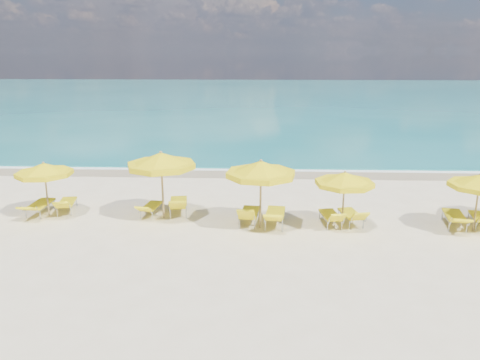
{
  "coord_description": "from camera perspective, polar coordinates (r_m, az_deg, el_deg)",
  "views": [
    {
      "loc": [
        0.76,
        -16.48,
        6.17
      ],
      "look_at": [
        0.0,
        1.5,
        1.2
      ],
      "focal_mm": 35.0,
      "sensor_mm": 36.0,
      "label": 1
    }
  ],
  "objects": [
    {
      "name": "lounger_5_left",
      "position": [
        17.51,
        10.99,
        -4.74
      ],
      "size": [
        0.79,
        1.76,
        0.79
      ],
      "rotation": [
        0.0,
        0.0,
        0.14
      ],
      "color": "#A5A8AD",
      "rests_on": "ground"
    },
    {
      "name": "umbrella_2",
      "position": [
        19.16,
        -22.77,
        1.15
      ],
      "size": [
        2.68,
        2.68,
        2.16
      ],
      "rotation": [
        0.0,
        0.0,
        -0.32
      ],
      "color": "#A68953",
      "rests_on": "ground"
    },
    {
      "name": "lounger_5_right",
      "position": [
        17.79,
        13.39,
        -4.56
      ],
      "size": [
        0.88,
        1.8,
        0.8
      ],
      "rotation": [
        0.0,
        0.0,
        0.18
      ],
      "color": "#A5A8AD",
      "rests_on": "ground"
    },
    {
      "name": "ocean",
      "position": [
        64.77,
        1.77,
        9.97
      ],
      "size": [
        120.0,
        80.0,
        0.3
      ],
      "primitive_type": "cube",
      "color": "#136C6E",
      "rests_on": "ground"
    },
    {
      "name": "whitecap_far",
      "position": [
        41.58,
        12.51,
        6.54
      ],
      "size": [
        18.0,
        0.3,
        0.05
      ],
      "primitive_type": "cube",
      "color": "white",
      "rests_on": "ground"
    },
    {
      "name": "foam_line",
      "position": [
        25.45,
        0.64,
        1.41
      ],
      "size": [
        120.0,
        1.2,
        0.03
      ],
      "primitive_type": "cube",
      "color": "white",
      "rests_on": "ground"
    },
    {
      "name": "lounger_4_right",
      "position": [
        17.24,
        4.29,
        -4.7
      ],
      "size": [
        0.88,
        2.12,
        0.84
      ],
      "rotation": [
        0.0,
        0.0,
        -0.11
      ],
      "color": "#A5A8AD",
      "rests_on": "ground"
    },
    {
      "name": "umbrella_3",
      "position": [
        17.58,
        -9.59,
        2.3
      ],
      "size": [
        2.76,
        2.76,
        2.62
      ],
      "rotation": [
        0.0,
        0.0,
        -0.07
      ],
      "color": "#A68953",
      "rests_on": "ground"
    },
    {
      "name": "ground_plane",
      "position": [
        17.61,
        -0.21,
        -5.07
      ],
      "size": [
        120.0,
        120.0,
        0.0
      ],
      "primitive_type": "plane",
      "color": "beige"
    },
    {
      "name": "lounger_4_left",
      "position": [
        17.34,
        1.13,
        -4.57
      ],
      "size": [
        0.84,
        1.91,
        0.91
      ],
      "rotation": [
        0.0,
        0.0,
        -0.11
      ],
      "color": "#A5A8AD",
      "rests_on": "ground"
    },
    {
      "name": "umbrella_5",
      "position": [
        16.81,
        12.64,
        0.06
      ],
      "size": [
        2.63,
        2.63,
        2.13
      ],
      "rotation": [
        0.0,
        0.0,
        -0.3
      ],
      "color": "#A68953",
      "rests_on": "ground"
    },
    {
      "name": "lounger_2_left",
      "position": [
        19.91,
        -23.2,
        -3.22
      ],
      "size": [
        0.67,
        1.97,
        0.7
      ],
      "rotation": [
        0.0,
        0.0,
        -0.02
      ],
      "color": "#A5A8AD",
      "rests_on": "ground"
    },
    {
      "name": "whitecap_near",
      "position": [
        34.7,
        -8.88,
        5.02
      ],
      "size": [
        14.0,
        0.36,
        0.05
      ],
      "primitive_type": "cube",
      "color": "white",
      "rests_on": "ground"
    },
    {
      "name": "lounger_3_right",
      "position": [
        18.55,
        -7.5,
        -3.32
      ],
      "size": [
        0.94,
        2.07,
        0.89
      ],
      "rotation": [
        0.0,
        0.0,
        0.14
      ],
      "color": "#A5A8AD",
      "rests_on": "ground"
    },
    {
      "name": "umbrella_4",
      "position": [
        16.38,
        2.55,
        1.28
      ],
      "size": [
        3.02,
        3.02,
        2.54
      ],
      "rotation": [
        0.0,
        0.0,
        0.23
      ],
      "color": "#A68953",
      "rests_on": "ground"
    },
    {
      "name": "umbrella_6",
      "position": [
        18.14,
        27.19,
        -0.19
      ],
      "size": [
        2.61,
        2.61,
        2.13
      ],
      "rotation": [
        0.0,
        0.0,
        -0.29
      ],
      "color": "#A68953",
      "rests_on": "ground"
    },
    {
      "name": "lounger_6_right",
      "position": [
        19.16,
        27.21,
        -4.47
      ],
      "size": [
        0.85,
        1.76,
        0.74
      ],
      "rotation": [
        0.0,
        0.0,
        -0.18
      ],
      "color": "#A5A8AD",
      "rests_on": "ground"
    },
    {
      "name": "wet_sand_band",
      "position": [
        24.67,
        0.58,
        0.96
      ],
      "size": [
        120.0,
        2.6,
        0.01
      ],
      "primitive_type": "cube",
      "color": "tan",
      "rests_on": "ground"
    },
    {
      "name": "lounger_2_right",
      "position": [
        19.81,
        -20.36,
        -3.05
      ],
      "size": [
        0.91,
        1.85,
        0.76
      ],
      "rotation": [
        0.0,
        0.0,
        0.19
      ],
      "color": "#A5A8AD",
      "rests_on": "ground"
    },
    {
      "name": "lounger_6_left",
      "position": [
        18.73,
        24.68,
        -4.51
      ],
      "size": [
        0.97,
        2.08,
        0.73
      ],
      "rotation": [
        0.0,
        0.0,
        -0.17
      ],
      "color": "#A5A8AD",
      "rests_on": "ground"
    },
    {
      "name": "lounger_3_left",
      "position": [
        18.56,
        -10.78,
        -3.61
      ],
      "size": [
        0.76,
        1.72,
        0.67
      ],
      "rotation": [
        0.0,
        0.0,
        -0.14
      ],
      "color": "#A5A8AD",
      "rests_on": "ground"
    }
  ]
}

